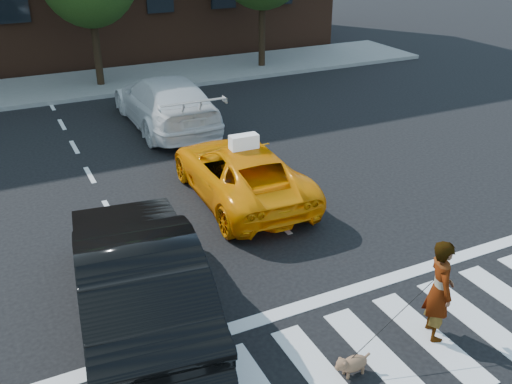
% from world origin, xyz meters
% --- Properties ---
extents(ground, '(120.00, 120.00, 0.00)m').
position_xyz_m(ground, '(0.00, 0.00, 0.00)').
color(ground, black).
rests_on(ground, ground).
extents(crosswalk, '(13.00, 2.40, 0.01)m').
position_xyz_m(crosswalk, '(0.00, 0.00, 0.01)').
color(crosswalk, silver).
rests_on(crosswalk, ground).
extents(stop_line, '(12.00, 0.30, 0.01)m').
position_xyz_m(stop_line, '(0.00, 1.60, 0.01)').
color(stop_line, silver).
rests_on(stop_line, ground).
extents(sidewalk_far, '(30.00, 4.00, 0.15)m').
position_xyz_m(sidewalk_far, '(0.00, 17.50, 0.07)').
color(sidewalk_far, slate).
rests_on(sidewalk_far, ground).
extents(taxi, '(2.36, 4.82, 1.32)m').
position_xyz_m(taxi, '(1.40, 5.93, 0.66)').
color(taxi, '#FF9405').
rests_on(taxi, ground).
extents(black_sedan, '(2.47, 5.42, 1.72)m').
position_xyz_m(black_sedan, '(-2.00, 2.50, 0.86)').
color(black_sedan, black).
rests_on(black_sedan, ground).
extents(white_suv, '(2.28, 5.56, 1.61)m').
position_xyz_m(white_suv, '(1.40, 11.58, 0.81)').
color(white_suv, silver).
rests_on(white_suv, ground).
extents(woman, '(0.62, 0.74, 1.73)m').
position_xyz_m(woman, '(2.09, 0.06, 0.87)').
color(woman, '#999999').
rests_on(woman, ground).
extents(dog, '(0.60, 0.24, 0.34)m').
position_xyz_m(dog, '(0.40, -0.11, 0.20)').
color(dog, '#856243').
rests_on(dog, ground).
extents(taxi_sign, '(0.66, 0.30, 0.32)m').
position_xyz_m(taxi_sign, '(1.40, 5.73, 1.48)').
color(taxi_sign, white).
rests_on(taxi_sign, taxi).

